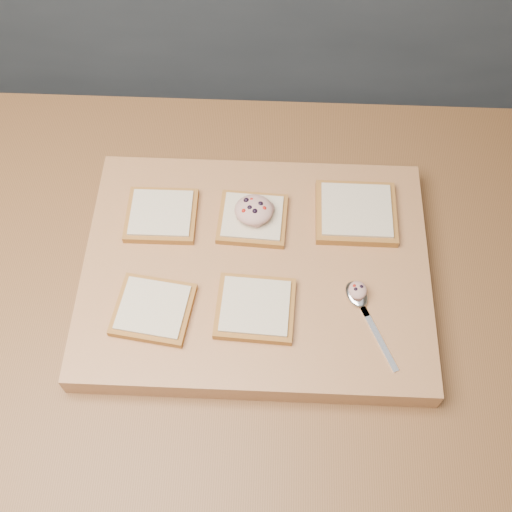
{
  "coord_description": "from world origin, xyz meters",
  "views": [
    {
      "loc": [
        0.07,
        -0.49,
        1.8
      ],
      "look_at": [
        0.05,
        0.01,
        0.97
      ],
      "focal_mm": 45.0,
      "sensor_mm": 36.0,
      "label": 1
    }
  ],
  "objects_px": {
    "tuna_salad_dollop": "(254,210)",
    "bread_far_center": "(253,218)",
    "spoon": "(360,301)",
    "cutting_board": "(256,271)"
  },
  "relations": [
    {
      "from": "spoon",
      "to": "cutting_board",
      "type": "bearing_deg",
      "value": 159.36
    },
    {
      "from": "bread_far_center",
      "to": "spoon",
      "type": "xyz_separation_m",
      "value": [
        0.17,
        -0.14,
        -0.0
      ]
    },
    {
      "from": "cutting_board",
      "to": "spoon",
      "type": "distance_m",
      "value": 0.17
    },
    {
      "from": "spoon",
      "to": "tuna_salad_dollop",
      "type": "bearing_deg",
      "value": 139.46
    },
    {
      "from": "bread_far_center",
      "to": "tuna_salad_dollop",
      "type": "height_order",
      "value": "tuna_salad_dollop"
    },
    {
      "from": "cutting_board",
      "to": "spoon",
      "type": "relative_size",
      "value": 3.63
    },
    {
      "from": "cutting_board",
      "to": "bread_far_center",
      "type": "xyz_separation_m",
      "value": [
        -0.01,
        0.08,
        0.03
      ]
    },
    {
      "from": "tuna_salad_dollop",
      "to": "bread_far_center",
      "type": "bearing_deg",
      "value": -149.12
    },
    {
      "from": "tuna_salad_dollop",
      "to": "spoon",
      "type": "relative_size",
      "value": 0.42
    },
    {
      "from": "bread_far_center",
      "to": "spoon",
      "type": "bearing_deg",
      "value": -39.94
    }
  ]
}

